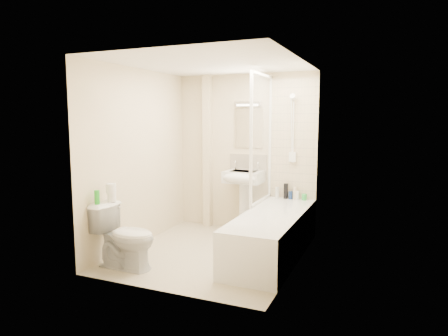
% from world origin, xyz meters
% --- Properties ---
extents(floor, '(2.50, 2.50, 0.00)m').
position_xyz_m(floor, '(0.00, 0.00, 0.00)').
color(floor, beige).
rests_on(floor, ground).
extents(wall_back, '(2.20, 0.02, 2.40)m').
position_xyz_m(wall_back, '(0.00, 1.25, 1.20)').
color(wall_back, beige).
rests_on(wall_back, ground).
extents(wall_left, '(0.02, 2.50, 2.40)m').
position_xyz_m(wall_left, '(-1.10, 0.00, 1.20)').
color(wall_left, beige).
rests_on(wall_left, ground).
extents(wall_right, '(0.02, 2.50, 2.40)m').
position_xyz_m(wall_right, '(1.10, 0.00, 1.20)').
color(wall_right, beige).
rests_on(wall_right, ground).
extents(ceiling, '(2.20, 2.50, 0.02)m').
position_xyz_m(ceiling, '(0.00, 0.00, 2.40)').
color(ceiling, white).
rests_on(ceiling, wall_back).
extents(tile_back, '(0.70, 0.01, 1.75)m').
position_xyz_m(tile_back, '(0.75, 1.24, 1.42)').
color(tile_back, beige).
rests_on(tile_back, wall_back).
extents(tile_right, '(0.01, 2.10, 1.75)m').
position_xyz_m(tile_right, '(1.09, 0.20, 1.42)').
color(tile_right, beige).
rests_on(tile_right, wall_right).
extents(pipe_boxing, '(0.12, 0.12, 2.40)m').
position_xyz_m(pipe_boxing, '(-0.62, 1.19, 1.20)').
color(pipe_boxing, beige).
rests_on(pipe_boxing, ground).
extents(splashback, '(0.60, 0.02, 0.30)m').
position_xyz_m(splashback, '(0.05, 1.24, 1.03)').
color(splashback, beige).
rests_on(splashback, wall_back).
extents(mirror, '(0.46, 0.01, 0.60)m').
position_xyz_m(mirror, '(0.05, 1.24, 1.58)').
color(mirror, white).
rests_on(mirror, wall_back).
extents(strip_light, '(0.42, 0.07, 0.07)m').
position_xyz_m(strip_light, '(0.05, 1.22, 1.95)').
color(strip_light, silver).
rests_on(strip_light, wall_back).
extents(bathtub, '(0.70, 2.10, 0.55)m').
position_xyz_m(bathtub, '(0.75, 0.20, 0.29)').
color(bathtub, white).
rests_on(bathtub, ground).
extents(shower_screen, '(0.04, 0.92, 1.80)m').
position_xyz_m(shower_screen, '(0.40, 0.80, 1.45)').
color(shower_screen, white).
rests_on(shower_screen, bathtub).
extents(shower_fixture, '(0.10, 0.16, 0.99)m').
position_xyz_m(shower_fixture, '(0.75, 1.19, 1.55)').
color(shower_fixture, white).
rests_on(shower_fixture, wall_back).
extents(pedestal_sink, '(0.56, 0.50, 1.07)m').
position_xyz_m(pedestal_sink, '(0.05, 1.01, 0.76)').
color(pedestal_sink, white).
rests_on(pedestal_sink, ground).
extents(bottle_black_a, '(0.05, 0.05, 0.16)m').
position_xyz_m(bottle_black_a, '(0.54, 1.16, 0.63)').
color(bottle_black_a, black).
rests_on(bottle_black_a, bathtub).
extents(bottle_white_a, '(0.06, 0.06, 0.16)m').
position_xyz_m(bottle_white_a, '(0.54, 1.16, 0.63)').
color(bottle_white_a, silver).
rests_on(bottle_white_a, bathtub).
extents(bottle_black_b, '(0.07, 0.07, 0.23)m').
position_xyz_m(bottle_black_b, '(0.67, 1.16, 0.66)').
color(bottle_black_b, black).
rests_on(bottle_black_b, bathtub).
extents(bottle_blue, '(0.06, 0.06, 0.12)m').
position_xyz_m(bottle_blue, '(0.74, 1.16, 0.61)').
color(bottle_blue, navy).
rests_on(bottle_blue, bathtub).
extents(bottle_cream, '(0.05, 0.05, 0.18)m').
position_xyz_m(bottle_cream, '(0.81, 1.16, 0.64)').
color(bottle_cream, beige).
rests_on(bottle_cream, bathtub).
extents(bottle_white_b, '(0.06, 0.06, 0.13)m').
position_xyz_m(bottle_white_b, '(0.84, 1.16, 0.61)').
color(bottle_white_b, silver).
rests_on(bottle_white_b, bathtub).
extents(bottle_green, '(0.07, 0.07, 0.09)m').
position_xyz_m(bottle_green, '(0.95, 1.16, 0.60)').
color(bottle_green, green).
rests_on(bottle_green, bathtub).
extents(toilet, '(0.44, 0.75, 0.75)m').
position_xyz_m(toilet, '(-0.72, -0.85, 0.38)').
color(toilet, white).
rests_on(toilet, ground).
extents(toilet_roll_lower, '(0.10, 0.10, 0.11)m').
position_xyz_m(toilet_roll_lower, '(-0.96, -0.77, 0.81)').
color(toilet_roll_lower, white).
rests_on(toilet_roll_lower, toilet).
extents(toilet_roll_upper, '(0.12, 0.12, 0.11)m').
position_xyz_m(toilet_roll_upper, '(-0.95, -0.79, 0.91)').
color(toilet_roll_upper, white).
rests_on(toilet_roll_upper, toilet_roll_lower).
extents(green_bottle, '(0.06, 0.06, 0.16)m').
position_xyz_m(green_bottle, '(-1.01, -0.96, 0.83)').
color(green_bottle, green).
rests_on(green_bottle, toilet).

